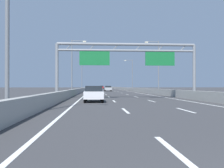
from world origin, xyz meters
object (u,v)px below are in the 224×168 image
(sign_gantry, at_px, (127,57))
(streetlamp_left_near, at_px, (12,2))
(streetlamp_left_mid, at_px, (73,63))
(silver_car, at_px, (108,88))
(white_car, at_px, (94,94))
(streetlamp_right_mid, at_px, (157,64))
(streetlamp_right_far, at_px, (132,73))
(red_car, at_px, (102,87))
(blue_car, at_px, (95,90))
(green_car, at_px, (95,91))
(streetlamp_left_far, at_px, (83,73))

(sign_gantry, bearing_deg, streetlamp_left_near, -114.93)
(streetlamp_left_mid, bearing_deg, silver_car, 73.16)
(white_car, bearing_deg, streetlamp_right_mid, 61.64)
(streetlamp_right_far, xyz_separation_m, red_car, (-7.67, 54.81, -4.61))
(streetlamp_left_near, distance_m, streetlamp_left_mid, 31.69)
(streetlamp_left_mid, height_order, white_car, streetlamp_left_mid)
(blue_car, bearing_deg, silver_car, 80.97)
(blue_car, relative_size, green_car, 1.01)
(streetlamp_left_far, bearing_deg, white_car, -85.90)
(white_car, bearing_deg, streetlamp_left_mid, 100.27)
(streetlamp_right_far, xyz_separation_m, green_car, (-11.08, -39.13, -4.65))
(streetlamp_left_near, bearing_deg, streetlamp_right_far, 76.75)
(silver_car, bearing_deg, blue_car, -99.03)
(streetlamp_right_far, distance_m, red_car, 55.54)
(sign_gantry, bearing_deg, streetlamp_right_far, 81.05)
(streetlamp_left_far, distance_m, green_car, 39.59)
(white_car, bearing_deg, silver_car, 85.46)
(blue_car, bearing_deg, streetlamp_left_near, -96.43)
(silver_car, bearing_deg, streetlamp_left_mid, -106.84)
(red_car, bearing_deg, sign_gantry, -89.87)
(streetlamp_left_far, height_order, white_car, streetlamp_left_far)
(streetlamp_left_near, xyz_separation_m, streetlamp_right_far, (14.93, 63.39, 0.00))
(streetlamp_right_mid, relative_size, red_car, 2.04)
(red_car, bearing_deg, streetlamp_left_far, -97.54)
(sign_gantry, relative_size, streetlamp_left_far, 1.70)
(white_car, bearing_deg, streetlamp_left_near, -108.85)
(streetlamp_left_near, height_order, white_car, streetlamp_left_near)
(streetlamp_left_mid, bearing_deg, streetlamp_right_mid, 0.00)
(streetlamp_right_far, relative_size, blue_car, 2.02)
(silver_car, relative_size, white_car, 1.09)
(red_car, relative_size, silver_car, 1.01)
(streetlamp_left_near, relative_size, streetlamp_right_mid, 1.00)
(streetlamp_right_far, relative_size, silver_car, 2.07)
(sign_gantry, distance_m, red_car, 102.17)
(red_car, bearing_deg, streetlamp_left_near, -93.51)
(red_car, distance_m, silver_car, 62.34)
(red_car, xyz_separation_m, blue_car, (-3.44, -84.36, -0.05))
(sign_gantry, relative_size, white_car, 3.84)
(white_car, bearing_deg, sign_gantry, 53.91)
(streetlamp_right_mid, relative_size, green_car, 2.04)
(streetlamp_left_far, relative_size, silver_car, 2.07)
(streetlamp_right_far, bearing_deg, red_car, 97.97)
(streetlamp_right_mid, xyz_separation_m, red_car, (-7.67, 86.50, -4.61))
(white_car, height_order, green_car, white_car)
(streetlamp_right_mid, distance_m, red_car, 86.97)
(silver_car, xyz_separation_m, white_car, (-3.56, -44.87, -0.01))
(streetlamp_left_mid, height_order, streetlamp_left_far, same)
(streetlamp_right_mid, distance_m, silver_car, 25.75)
(streetlamp_right_far, xyz_separation_m, blue_car, (-11.12, -29.54, -4.66))
(streetlamp_right_far, bearing_deg, streetlamp_right_mid, -90.00)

